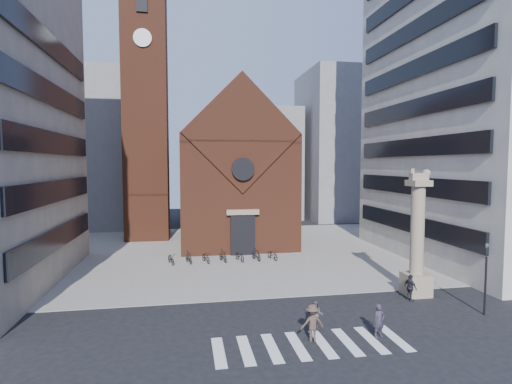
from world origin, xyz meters
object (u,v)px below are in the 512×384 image
(pedestrian_1, at_px, (316,315))
(pedestrian_2, at_px, (410,288))
(scooter_0, at_px, (171,258))
(pedestrian_0, at_px, (379,321))
(traffic_light, at_px, (486,277))
(lion_column, at_px, (417,245))

(pedestrian_1, distance_m, pedestrian_2, 8.23)
(pedestrian_2, xyz_separation_m, scooter_0, (-15.83, 12.46, -0.34))
(pedestrian_2, bearing_deg, pedestrian_0, 121.29)
(traffic_light, xyz_separation_m, pedestrian_2, (-3.00, 3.02, -1.41))
(pedestrian_0, relative_size, pedestrian_1, 1.09)
(pedestrian_1, bearing_deg, lion_column, 50.49)
(scooter_0, bearing_deg, pedestrian_0, -73.54)
(pedestrian_0, distance_m, scooter_0, 20.55)
(pedestrian_2, height_order, scooter_0, pedestrian_2)
(pedestrian_1, distance_m, scooter_0, 17.75)
(pedestrian_1, height_order, pedestrian_2, pedestrian_2)
(lion_column, distance_m, pedestrian_1, 9.92)
(lion_column, relative_size, pedestrian_1, 5.48)
(lion_column, relative_size, pedestrian_0, 5.01)
(traffic_light, bearing_deg, pedestrian_0, -167.07)
(pedestrian_0, xyz_separation_m, pedestrian_1, (-2.91, 1.54, -0.07))
(lion_column, bearing_deg, scooter_0, 145.72)
(lion_column, relative_size, traffic_light, 2.02)
(lion_column, bearing_deg, pedestrian_2, -135.83)
(pedestrian_1, bearing_deg, scooter_0, 142.07)
(traffic_light, relative_size, pedestrian_0, 2.48)
(traffic_light, relative_size, scooter_0, 2.30)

